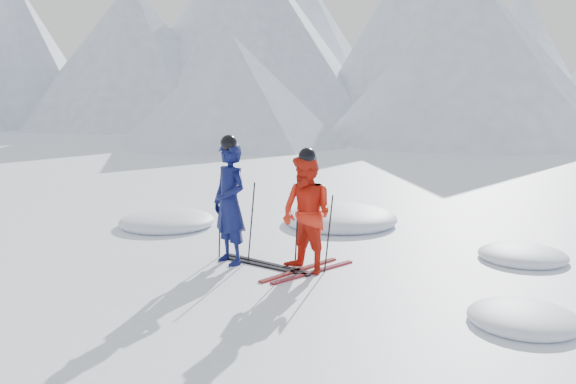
% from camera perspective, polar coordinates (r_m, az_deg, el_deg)
% --- Properties ---
extents(ground, '(160.00, 160.00, 0.00)m').
position_cam_1_polar(ground, '(9.33, 5.84, -7.78)').
color(ground, white).
rests_on(ground, ground).
extents(skier_blue, '(0.84, 0.71, 1.97)m').
position_cam_1_polar(skier_blue, '(9.76, -5.48, -1.06)').
color(skier_blue, '#0B1144').
rests_on(skier_blue, ground).
extents(skier_red, '(1.04, 0.91, 1.81)m').
position_cam_1_polar(skier_red, '(9.25, 1.77, -2.10)').
color(skier_red, red).
rests_on(skier_red, ground).
extents(pole_blue_left, '(0.13, 0.09, 1.31)m').
position_cam_1_polar(pole_blue_left, '(10.11, -6.39, -2.60)').
color(pole_blue_left, black).
rests_on(pole_blue_left, ground).
extents(pole_blue_right, '(0.13, 0.08, 1.31)m').
position_cam_1_polar(pole_blue_right, '(9.89, -3.44, -2.82)').
color(pole_blue_right, black).
rests_on(pole_blue_right, ground).
extents(pole_red_left, '(0.12, 0.10, 1.20)m').
position_cam_1_polar(pole_red_left, '(9.66, 0.83, -3.42)').
color(pole_red_left, black).
rests_on(pole_red_left, ground).
extents(pole_red_right, '(0.12, 0.09, 1.20)m').
position_cam_1_polar(pole_red_right, '(9.32, 3.83, -3.92)').
color(pole_red_right, black).
rests_on(pole_red_right, ground).
extents(ski_worn_left, '(0.52, 1.67, 0.03)m').
position_cam_1_polar(ski_worn_left, '(9.52, 1.09, -7.28)').
color(ski_worn_left, black).
rests_on(ski_worn_left, ground).
extents(ski_worn_right, '(0.63, 1.64, 0.03)m').
position_cam_1_polar(ski_worn_right, '(9.42, 2.40, -7.48)').
color(ski_worn_right, black).
rests_on(ski_worn_right, ground).
extents(ski_loose_a, '(1.69, 0.38, 0.03)m').
position_cam_1_polar(ski_loose_a, '(9.89, -2.23, -6.64)').
color(ski_loose_a, black).
rests_on(ski_loose_a, ground).
extents(ski_loose_b, '(1.70, 0.32, 0.03)m').
position_cam_1_polar(ski_loose_b, '(9.72, -2.17, -6.93)').
color(ski_loose_b, black).
rests_on(ski_loose_b, ground).
extents(snow_lumps, '(8.87, 5.88, 0.52)m').
position_cam_1_polar(snow_lumps, '(11.96, 2.57, -3.87)').
color(snow_lumps, white).
rests_on(snow_lumps, ground).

